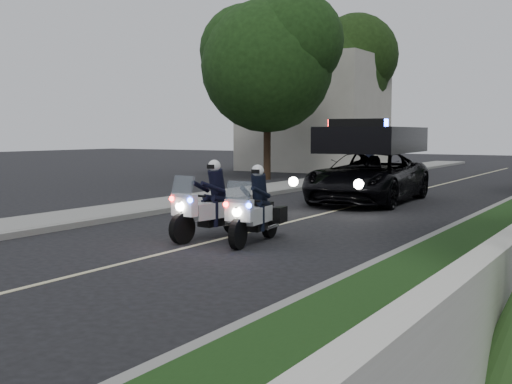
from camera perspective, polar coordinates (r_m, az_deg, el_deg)
ground at (r=13.42m, az=-6.29°, el=-4.95°), size 120.00×120.00×0.00m
curb_right at (r=20.95m, az=20.27°, el=-1.35°), size 0.20×60.00×0.15m
curb_left at (r=23.91m, az=0.62°, el=-0.23°), size 0.20×60.00×0.15m
sidewalk_left at (r=24.49m, az=-1.59°, el=-0.10°), size 2.00×60.00×0.16m
building_far at (r=40.70m, az=5.08°, el=6.85°), size 8.00×6.00×7.00m
lane_marking at (r=22.11m, az=9.78°, el=-0.95°), size 0.12×50.00×0.01m
police_moto_left at (r=14.54m, az=-4.05°, el=-4.13°), size 0.97×2.16×1.77m
police_moto_right at (r=13.94m, az=-0.08°, el=-4.53°), size 0.94×2.06×1.69m
police_suv at (r=22.30m, az=9.85°, el=-0.90°), size 3.22×6.35×3.01m
bicycle at (r=28.45m, az=9.87°, el=0.42°), size 0.67×1.77×0.91m
cyclist at (r=28.45m, az=9.87°, el=0.42°), size 0.65×0.44×1.77m
tree_left_near at (r=32.58m, az=0.98°, el=1.11°), size 6.68×6.68×10.97m
tree_left_far at (r=41.66m, az=6.80°, el=1.98°), size 7.68×7.68×11.55m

